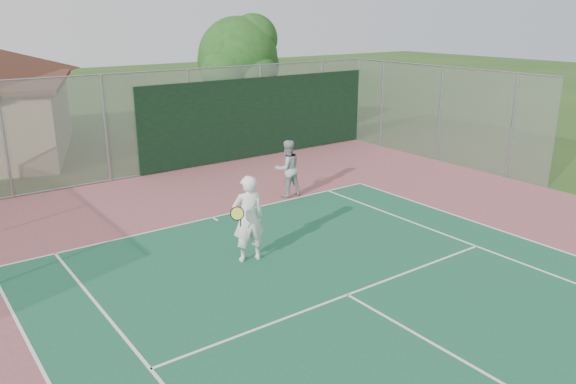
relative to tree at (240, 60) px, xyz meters
name	(u,v)px	position (x,y,z in m)	size (l,w,h in m)	color
back_fence	(193,122)	(-3.38, -2.23, -1.86)	(20.08, 0.11, 3.53)	gray
side_fence_right	(440,114)	(4.52, -6.71, -1.78)	(0.08, 9.00, 3.50)	gray
tree	(240,60)	(0.00, 0.00, 0.00)	(3.85, 3.64, 5.36)	#3C2616
player_white_front	(248,219)	(-6.16, -10.26, -2.54)	(1.08, 0.82, 1.97)	white
player_grey_back	(287,169)	(-2.70, -6.98, -2.66)	(0.89, 0.72, 1.73)	#A3A5A8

